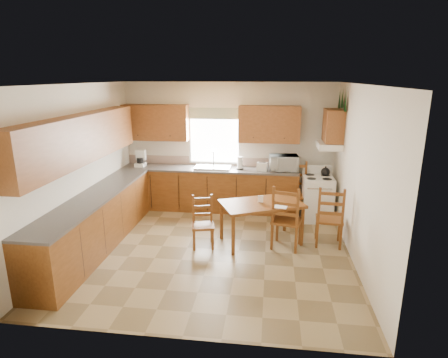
# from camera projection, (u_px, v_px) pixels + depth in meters

# --- Properties ---
(floor) EXTENTS (4.50, 4.50, 0.00)m
(floor) POSITION_uv_depth(u_px,v_px,m) (213.00, 249.00, 6.30)
(floor) COLOR olive
(floor) RESTS_ON ground
(ceiling) EXTENTS (4.50, 4.50, 0.00)m
(ceiling) POSITION_uv_depth(u_px,v_px,m) (212.00, 84.00, 5.58)
(ceiling) COLOR olive
(ceiling) RESTS_ON floor
(wall_left) EXTENTS (4.50, 4.50, 0.00)m
(wall_left) POSITION_uv_depth(u_px,v_px,m) (79.00, 167.00, 6.21)
(wall_left) COLOR silver
(wall_left) RESTS_ON floor
(wall_right) EXTENTS (4.50, 4.50, 0.00)m
(wall_right) POSITION_uv_depth(u_px,v_px,m) (359.00, 176.00, 5.67)
(wall_right) COLOR silver
(wall_right) RESTS_ON floor
(wall_back) EXTENTS (4.50, 4.50, 0.00)m
(wall_back) POSITION_uv_depth(u_px,v_px,m) (228.00, 146.00, 8.09)
(wall_back) COLOR silver
(wall_back) RESTS_ON floor
(wall_front) EXTENTS (4.50, 4.50, 0.00)m
(wall_front) POSITION_uv_depth(u_px,v_px,m) (178.00, 226.00, 3.79)
(wall_front) COLOR silver
(wall_front) RESTS_ON floor
(lower_cab_back) EXTENTS (3.75, 0.60, 0.88)m
(lower_cab_back) POSITION_uv_depth(u_px,v_px,m) (210.00, 190.00, 8.09)
(lower_cab_back) COLOR brown
(lower_cab_back) RESTS_ON floor
(lower_cab_left) EXTENTS (0.60, 3.60, 0.88)m
(lower_cab_left) POSITION_uv_depth(u_px,v_px,m) (97.00, 223.00, 6.28)
(lower_cab_left) COLOR brown
(lower_cab_left) RESTS_ON floor
(counter_back) EXTENTS (3.75, 0.63, 0.04)m
(counter_back) POSITION_uv_depth(u_px,v_px,m) (209.00, 169.00, 7.97)
(counter_back) COLOR #4A4542
(counter_back) RESTS_ON lower_cab_back
(counter_left) EXTENTS (0.63, 3.60, 0.04)m
(counter_left) POSITION_uv_depth(u_px,v_px,m) (94.00, 197.00, 6.15)
(counter_left) COLOR #4A4542
(counter_left) RESTS_ON lower_cab_left
(backsplash) EXTENTS (3.75, 0.01, 0.18)m
(backsplash) POSITION_uv_depth(u_px,v_px,m) (211.00, 161.00, 8.22)
(backsplash) COLOR gray
(backsplash) RESTS_ON counter_back
(upper_cab_back_left) EXTENTS (1.41, 0.33, 0.75)m
(upper_cab_back_left) POSITION_uv_depth(u_px,v_px,m) (156.00, 122.00, 7.99)
(upper_cab_back_left) COLOR brown
(upper_cab_back_left) RESTS_ON wall_back
(upper_cab_back_right) EXTENTS (1.25, 0.33, 0.75)m
(upper_cab_back_right) POSITION_uv_depth(u_px,v_px,m) (269.00, 124.00, 7.69)
(upper_cab_back_right) COLOR brown
(upper_cab_back_right) RESTS_ON wall_back
(upper_cab_left) EXTENTS (0.33, 3.60, 0.75)m
(upper_cab_left) POSITION_uv_depth(u_px,v_px,m) (80.00, 139.00, 5.92)
(upper_cab_left) COLOR brown
(upper_cab_left) RESTS_ON wall_left
(upper_cab_stove) EXTENTS (0.33, 0.62, 0.62)m
(upper_cab_stove) POSITION_uv_depth(u_px,v_px,m) (333.00, 126.00, 7.12)
(upper_cab_stove) COLOR brown
(upper_cab_stove) RESTS_ON wall_right
(range_hood) EXTENTS (0.44, 0.62, 0.12)m
(range_hood) POSITION_uv_depth(u_px,v_px,m) (329.00, 145.00, 7.23)
(range_hood) COLOR silver
(range_hood) RESTS_ON wall_right
(window_frame) EXTENTS (1.13, 0.02, 1.18)m
(window_frame) POSITION_uv_depth(u_px,v_px,m) (214.00, 137.00, 8.05)
(window_frame) COLOR silver
(window_frame) RESTS_ON wall_back
(window_pane) EXTENTS (1.05, 0.01, 1.10)m
(window_pane) POSITION_uv_depth(u_px,v_px,m) (214.00, 137.00, 8.04)
(window_pane) COLOR white
(window_pane) RESTS_ON wall_back
(window_valance) EXTENTS (1.19, 0.01, 0.24)m
(window_valance) POSITION_uv_depth(u_px,v_px,m) (214.00, 113.00, 7.88)
(window_valance) COLOR #49653C
(window_valance) RESTS_ON wall_back
(sink_basin) EXTENTS (0.75, 0.45, 0.04)m
(sink_basin) POSITION_uv_depth(u_px,v_px,m) (213.00, 167.00, 7.95)
(sink_basin) COLOR silver
(sink_basin) RESTS_ON counter_back
(pine_decal_a) EXTENTS (0.22, 0.22, 0.36)m
(pine_decal_a) POSITION_uv_depth(u_px,v_px,m) (346.00, 101.00, 6.67)
(pine_decal_a) COLOR black
(pine_decal_a) RESTS_ON wall_right
(pine_decal_b) EXTENTS (0.22, 0.22, 0.36)m
(pine_decal_b) POSITION_uv_depth(u_px,v_px,m) (343.00, 98.00, 6.96)
(pine_decal_b) COLOR black
(pine_decal_b) RESTS_ON wall_right
(pine_decal_c) EXTENTS (0.22, 0.22, 0.36)m
(pine_decal_c) POSITION_uv_depth(u_px,v_px,m) (340.00, 99.00, 7.28)
(pine_decal_c) COLOR black
(pine_decal_c) RESTS_ON wall_right
(stove) EXTENTS (0.61, 0.63, 0.87)m
(stove) POSITION_uv_depth(u_px,v_px,m) (317.00, 199.00, 7.50)
(stove) COLOR silver
(stove) RESTS_ON floor
(coffeemaker) EXTENTS (0.27, 0.29, 0.33)m
(coffeemaker) POSITION_uv_depth(u_px,v_px,m) (140.00, 159.00, 8.07)
(coffeemaker) COLOR silver
(coffeemaker) RESTS_ON counter_back
(paper_towel) EXTENTS (0.13, 0.13, 0.26)m
(paper_towel) POSITION_uv_depth(u_px,v_px,m) (240.00, 163.00, 7.84)
(paper_towel) COLOR white
(paper_towel) RESTS_ON counter_back
(toaster) EXTENTS (0.23, 0.17, 0.17)m
(toaster) POSITION_uv_depth(u_px,v_px,m) (262.00, 167.00, 7.73)
(toaster) COLOR silver
(toaster) RESTS_ON counter_back
(microwave) EXTENTS (0.57, 0.43, 0.32)m
(microwave) POSITION_uv_depth(u_px,v_px,m) (284.00, 163.00, 7.73)
(microwave) COLOR silver
(microwave) RESTS_ON counter_back
(dining_table) EXTENTS (1.56, 1.26, 0.73)m
(dining_table) POSITION_uv_depth(u_px,v_px,m) (261.00, 222.00, 6.48)
(dining_table) COLOR brown
(dining_table) RESTS_ON floor
(chair_near_left) EXTENTS (0.55, 0.54, 1.10)m
(chair_near_left) POSITION_uv_depth(u_px,v_px,m) (287.00, 217.00, 6.24)
(chair_near_left) COLOR brown
(chair_near_left) RESTS_ON floor
(chair_near_right) EXTENTS (0.48, 0.46, 1.06)m
(chair_near_right) POSITION_uv_depth(u_px,v_px,m) (330.00, 216.00, 6.35)
(chair_near_right) COLOR brown
(chair_near_right) RESTS_ON floor
(chair_far_left) EXTENTS (0.43, 0.42, 0.87)m
(chair_far_left) POSITION_uv_depth(u_px,v_px,m) (203.00, 222.00, 6.29)
(chair_far_left) COLOR brown
(chair_far_left) RESTS_ON floor
(chair_far_right) EXTENTS (0.49, 0.47, 1.14)m
(chair_far_right) POSITION_uv_depth(u_px,v_px,m) (295.00, 192.00, 7.51)
(chair_far_right) COLOR brown
(chair_far_right) RESTS_ON floor
(table_paper) EXTENTS (0.26, 0.32, 0.00)m
(table_paper) POSITION_uv_depth(u_px,v_px,m) (281.00, 206.00, 6.23)
(table_paper) COLOR white
(table_paper) RESTS_ON dining_table
(table_card) EXTENTS (0.09, 0.03, 0.12)m
(table_card) POSITION_uv_depth(u_px,v_px,m) (261.00, 199.00, 6.39)
(table_card) COLOR white
(table_card) RESTS_ON dining_table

